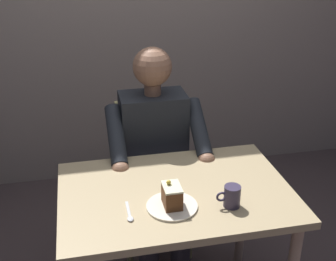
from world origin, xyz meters
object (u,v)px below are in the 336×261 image
at_px(coffee_cup, 232,196).
at_px(seated_person, 156,158).
at_px(cake_slice, 172,196).
at_px(dining_table, 176,208).
at_px(chair, 151,169).
at_px(dessert_spoon, 129,214).

bearing_deg(coffee_cup, seated_person, -72.79).
bearing_deg(cake_slice, dining_table, -109.89).
bearing_deg(cake_slice, coffee_cup, 169.94).
bearing_deg(chair, cake_slice, 86.61).
distance_m(chair, coffee_cup, 0.90).
height_order(dining_table, coffee_cup, coffee_cup).
bearing_deg(seated_person, coffee_cup, 107.21).
xyz_separation_m(chair, coffee_cup, (-0.20, 0.82, 0.31)).
bearing_deg(seated_person, chair, -90.00).
bearing_deg(coffee_cup, cake_slice, -10.06).
distance_m(cake_slice, dessert_spoon, 0.19).
height_order(cake_slice, coffee_cup, cake_slice).
bearing_deg(dining_table, dessert_spoon, 32.53).
distance_m(coffee_cup, dessert_spoon, 0.43).
relative_size(dining_table, coffee_cup, 9.81).
xyz_separation_m(dining_table, cake_slice, (0.05, 0.13, 0.16)).
bearing_deg(dessert_spoon, seated_person, -110.14).
height_order(chair, cake_slice, chair).
height_order(chair, coffee_cup, chair).
height_order(dining_table, seated_person, seated_person).
distance_m(chair, cake_slice, 0.84).
bearing_deg(chair, dining_table, 90.00).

